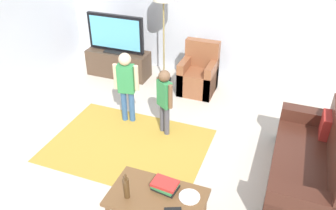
{
  "coord_description": "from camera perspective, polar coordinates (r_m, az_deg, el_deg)",
  "views": [
    {
      "loc": [
        1.41,
        -3.1,
        3.1
      ],
      "look_at": [
        0.0,
        0.6,
        0.65
      ],
      "focal_mm": 37.16,
      "sensor_mm": 36.0,
      "label": 1
    }
  ],
  "objects": [
    {
      "name": "wall_back",
      "position": [
        6.5,
        7.84,
        15.87
      ],
      "size": [
        6.0,
        0.12,
        2.7
      ],
      "primitive_type": "cube",
      "color": "silver",
      "rests_on": "ground"
    },
    {
      "name": "bottle",
      "position": [
        3.62,
        -6.83,
        -13.33
      ],
      "size": [
        0.06,
        0.06,
        0.31
      ],
      "color": "#4C3319",
      "rests_on": "coffee_table"
    },
    {
      "name": "child_near_tv",
      "position": [
        5.2,
        -6.86,
        3.83
      ],
      "size": [
        0.38,
        0.18,
        1.14
      ],
      "color": "#33598C",
      "rests_on": "ground"
    },
    {
      "name": "coffee_table",
      "position": [
        3.74,
        -1.83,
        -15.2
      ],
      "size": [
        1.0,
        0.6,
        0.42
      ],
      "color": "brown",
      "rests_on": "ground"
    },
    {
      "name": "area_rug",
      "position": [
        5.03,
        -6.59,
        -6.53
      ],
      "size": [
        2.2,
        1.6,
        0.01
      ],
      "primitive_type": "cube",
      "color": "#B28C33",
      "rests_on": "ground"
    },
    {
      "name": "tv_stand",
      "position": [
        6.84,
        -8.1,
        6.76
      ],
      "size": [
        1.2,
        0.44,
        0.5
      ],
      "color": "#4C3828",
      "rests_on": "ground"
    },
    {
      "name": "child_center",
      "position": [
        4.91,
        -0.58,
        1.39
      ],
      "size": [
        0.3,
        0.22,
        1.03
      ],
      "color": "#4C4C59",
      "rests_on": "ground"
    },
    {
      "name": "armchair",
      "position": [
        6.22,
        5.08,
        4.85
      ],
      "size": [
        0.6,
        0.6,
        0.9
      ],
      "color": "brown",
      "rests_on": "ground"
    },
    {
      "name": "tv_remote",
      "position": [
        3.57,
        0.81,
        -16.8
      ],
      "size": [
        0.18,
        0.11,
        0.02
      ],
      "primitive_type": "cube",
      "rotation": [
        0.0,
        0.0,
        0.41
      ],
      "color": "black",
      "rests_on": "coffee_table"
    },
    {
      "name": "couch",
      "position": [
        4.55,
        22.83,
        -9.46
      ],
      "size": [
        0.8,
        1.8,
        0.86
      ],
      "color": "#472319",
      "rests_on": "ground"
    },
    {
      "name": "tv",
      "position": [
        6.59,
        -8.58,
        11.44
      ],
      "size": [
        1.1,
        0.28,
        0.71
      ],
      "color": "black",
      "rests_on": "tv_stand"
    },
    {
      "name": "plate",
      "position": [
        3.69,
        3.54,
        -14.81
      ],
      "size": [
        0.22,
        0.22,
        0.02
      ],
      "color": "white",
      "rests_on": "coffee_table"
    },
    {
      "name": "book_stack",
      "position": [
        3.74,
        -0.47,
        -13.03
      ],
      "size": [
        0.28,
        0.23,
        0.09
      ],
      "color": "black",
      "rests_on": "coffee_table"
    },
    {
      "name": "ground",
      "position": [
        4.61,
        -2.7,
        -10.61
      ],
      "size": [
        7.8,
        7.8,
        0.0
      ],
      "primitive_type": "plane",
      "color": "beige"
    }
  ]
}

